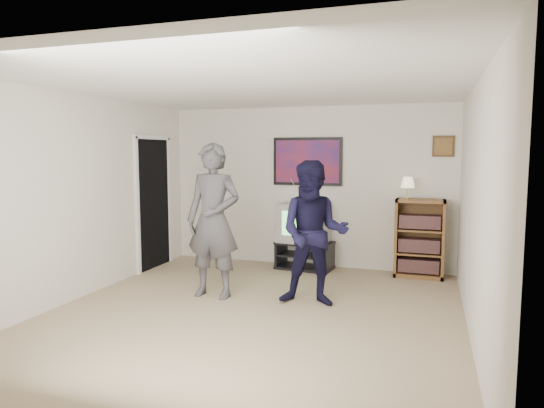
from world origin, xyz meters
The scene contains 13 objects.
room_shell centered at (0.00, 0.35, 1.25)m, with size 4.51×5.00×2.51m.
media_stand centered at (0.03, 2.23, 0.21)m, with size 0.90×0.56×0.43m.
crt_television centered at (0.01, 2.23, 0.72)m, with size 0.70×0.59×0.59m, color gray, non-canonical shape.
bookshelf centered at (1.72, 2.28, 0.56)m, with size 0.68×0.39×1.13m, color brown, non-canonical shape.
table_lamp centered at (1.53, 2.26, 1.28)m, with size 0.20×0.20×0.32m, color #FAEEBE, non-canonical shape.
person_tall centered at (-0.70, 0.49, 0.96)m, with size 0.70×0.46×1.91m, color #403F43.
person_short centered at (0.56, 0.55, 0.85)m, with size 0.83×0.65×1.70m, color black.
controller_left centered at (-0.72, 0.74, 1.21)m, with size 0.04×0.13×0.04m, color white.
controller_right centered at (0.56, 0.82, 1.01)m, with size 0.03×0.11×0.03m, color white.
poster centered at (0.00, 2.48, 1.65)m, with size 1.10×0.03×0.75m, color black.
air_vent centered at (-0.55, 2.48, 1.95)m, with size 0.28×0.02×0.14m, color white.
small_picture centered at (2.00, 2.48, 1.88)m, with size 0.30×0.03×0.30m, color #402314.
doorway centered at (-2.23, 1.60, 1.00)m, with size 0.03×0.85×2.00m, color black.
Camera 1 is at (1.83, -4.91, 1.80)m, focal length 32.00 mm.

